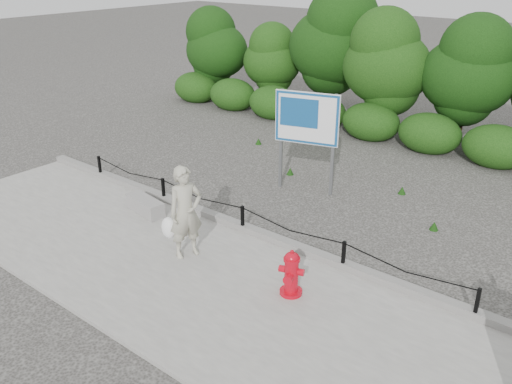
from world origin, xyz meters
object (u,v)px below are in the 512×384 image
Objects in this scene: pedestrian at (185,213)px; concrete_block at (145,206)px; fire_hydrant at (291,274)px; advertising_sign at (307,123)px.

concrete_block is (-2.13, 0.76, -0.74)m from pedestrian.
pedestrian is (-2.43, -0.17, 0.50)m from fire_hydrant.
fire_hydrant is at bearing -7.43° from concrete_block.
fire_hydrant is at bearing -64.50° from pedestrian.
pedestrian reaches higher than concrete_block.
advertising_sign is at bearing 102.56° from fire_hydrant.
concrete_block is at bearing -137.24° from advertising_sign.
pedestrian is at bearing -19.75° from concrete_block.
pedestrian is 0.73× the size of advertising_sign.
advertising_sign is (2.11, 3.49, 1.57)m from concrete_block.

